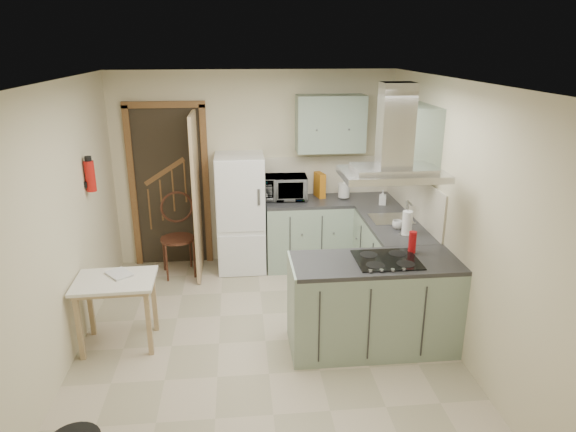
{
  "coord_description": "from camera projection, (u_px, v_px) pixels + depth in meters",
  "views": [
    {
      "loc": [
        -0.22,
        -4.42,
        2.81
      ],
      "look_at": [
        0.27,
        0.45,
        1.15
      ],
      "focal_mm": 32.0,
      "sensor_mm": 36.0,
      "label": 1
    }
  ],
  "objects": [
    {
      "name": "fire_extinguisher",
      "position": [
        90.0,
        176.0,
        5.29
      ],
      "size": [
        0.1,
        0.1,
        0.32
      ],
      "primitive_type": "cylinder",
      "color": "#B2140F",
      "rests_on": "left_wall"
    },
    {
      "name": "ceiling",
      "position": [
        261.0,
        82.0,
        4.29
      ],
      "size": [
        4.2,
        4.2,
        0.0
      ],
      "primitive_type": "plane",
      "rotation": [
        3.14,
        0.0,
        0.0
      ],
      "color": "silver",
      "rests_on": "back_wall"
    },
    {
      "name": "counter_back",
      "position": [
        307.0,
        233.0,
        6.7
      ],
      "size": [
        1.08,
        0.6,
        0.9
      ],
      "primitive_type": "cube",
      "color": "#9EB2A0",
      "rests_on": "floor"
    },
    {
      "name": "back_wall",
      "position": [
        255.0,
        169.0,
        6.67
      ],
      "size": [
        3.6,
        0.0,
        3.6
      ],
      "primitive_type": "plane",
      "rotation": [
        1.57,
        0.0,
        0.0
      ],
      "color": "beige",
      "rests_on": "floor"
    },
    {
      "name": "counter_right",
      "position": [
        384.0,
        250.0,
        6.15
      ],
      "size": [
        0.6,
        1.95,
        0.9
      ],
      "primitive_type": "cube",
      "color": "#9EB2A0",
      "rests_on": "floor"
    },
    {
      "name": "hob",
      "position": [
        387.0,
        260.0,
        4.74
      ],
      "size": [
        0.58,
        0.5,
        0.01
      ],
      "primitive_type": "cube",
      "color": "black",
      "rests_on": "peninsula"
    },
    {
      "name": "cup",
      "position": [
        398.0,
        225.0,
        5.53
      ],
      "size": [
        0.13,
        0.13,
        0.09
      ],
      "primitive_type": "imported",
      "rotation": [
        0.0,
        0.0,
        -0.19
      ],
      "color": "silver",
      "rests_on": "counter_right"
    },
    {
      "name": "microwave",
      "position": [
        285.0,
        188.0,
        6.56
      ],
      "size": [
        0.56,
        0.39,
        0.3
      ],
      "primitive_type": "imported",
      "rotation": [
        0.0,
        0.0,
        -0.03
      ],
      "color": "black",
      "rests_on": "counter_back"
    },
    {
      "name": "book",
      "position": [
        110.0,
        272.0,
        4.84
      ],
      "size": [
        0.3,
        0.31,
        0.11
      ],
      "primitive_type": "imported",
      "rotation": [
        0.0,
        0.0,
        0.67
      ],
      "color": "#9E3444",
      "rests_on": "drop_leaf_table"
    },
    {
      "name": "drop_leaf_table",
      "position": [
        118.0,
        312.0,
        4.93
      ],
      "size": [
        0.76,
        0.58,
        0.7
      ],
      "primitive_type": "cube",
      "rotation": [
        0.0,
        0.0,
        0.03
      ],
      "color": "tan",
      "rests_on": "floor"
    },
    {
      "name": "soap_bottle",
      "position": [
        383.0,
        197.0,
        6.34
      ],
      "size": [
        0.1,
        0.11,
        0.18
      ],
      "primitive_type": "imported",
      "rotation": [
        0.0,
        0.0,
        -0.31
      ],
      "color": "silver",
      "rests_on": "counter_right"
    },
    {
      "name": "right_wall",
      "position": [
        453.0,
        216.0,
        4.86
      ],
      "size": [
        0.0,
        4.2,
        4.2
      ],
      "primitive_type": "plane",
      "rotation": [
        1.57,
        0.0,
        -1.57
      ],
      "color": "beige",
      "rests_on": "floor"
    },
    {
      "name": "extractor_hood",
      "position": [
        393.0,
        174.0,
        4.47
      ],
      "size": [
        0.9,
        0.55,
        0.1
      ],
      "primitive_type": "cube",
      "color": "silver",
      "rests_on": "ceiling"
    },
    {
      "name": "fridge",
      "position": [
        241.0,
        213.0,
        6.53
      ],
      "size": [
        0.6,
        0.6,
        1.5
      ],
      "primitive_type": "cube",
      "color": "white",
      "rests_on": "floor"
    },
    {
      "name": "sink",
      "position": [
        391.0,
        219.0,
        5.84
      ],
      "size": [
        0.45,
        0.4,
        0.01
      ],
      "primitive_type": "cube",
      "color": "silver",
      "rests_on": "counter_right"
    },
    {
      "name": "floor",
      "position": [
        266.0,
        341.0,
        5.09
      ],
      "size": [
        4.2,
        4.2,
        0.0
      ],
      "primitive_type": "plane",
      "color": "#BAAA91",
      "rests_on": "ground"
    },
    {
      "name": "wall_cabinet_back",
      "position": [
        330.0,
        124.0,
        6.4
      ],
      "size": [
        0.85,
        0.35,
        0.7
      ],
      "primitive_type": "cube",
      "color": "#9EB2A0",
      "rests_on": "back_wall"
    },
    {
      "name": "bentwood_chair",
      "position": [
        178.0,
        239.0,
        6.42
      ],
      "size": [
        0.51,
        0.51,
        0.95
      ],
      "primitive_type": "cube",
      "rotation": [
        0.0,
        0.0,
        0.23
      ],
      "color": "#461D17",
      "rests_on": "floor"
    },
    {
      "name": "red_bottle",
      "position": [
        412.0,
        242.0,
        4.89
      ],
      "size": [
        0.08,
        0.08,
        0.21
      ],
      "primitive_type": "cylinder",
      "rotation": [
        0.0,
        0.0,
        -0.1
      ],
      "color": "red",
      "rests_on": "peninsula"
    },
    {
      "name": "cereal_box",
      "position": [
        320.0,
        185.0,
        6.64
      ],
      "size": [
        0.13,
        0.23,
        0.32
      ],
      "primitive_type": "cube",
      "rotation": [
        0.0,
        0.0,
        0.24
      ],
      "color": "#BE6E16",
      "rests_on": "counter_back"
    },
    {
      "name": "splashback",
      "position": [
        328.0,
        175.0,
        6.78
      ],
      "size": [
        1.68,
        0.02,
        0.5
      ],
      "primitive_type": "cube",
      "color": "beige",
      "rests_on": "counter_back"
    },
    {
      "name": "wall_cabinet_right",
      "position": [
        411.0,
        138.0,
        5.45
      ],
      "size": [
        0.35,
        0.9,
        0.7
      ],
      "primitive_type": "cube",
      "color": "#9EB2A0",
      "rests_on": "right_wall"
    },
    {
      "name": "peninsula",
      "position": [
        374.0,
        304.0,
        4.87
      ],
      "size": [
        1.55,
        0.65,
        0.9
      ],
      "primitive_type": "cube",
      "color": "#9EB2A0",
      "rests_on": "floor"
    },
    {
      "name": "doorway",
      "position": [
        170.0,
        187.0,
        6.6
      ],
      "size": [
        1.1,
        0.12,
        2.1
      ],
      "primitive_type": "cube",
      "color": "brown",
      "rests_on": "floor"
    },
    {
      "name": "paper_towel",
      "position": [
        407.0,
        223.0,
        5.33
      ],
      "size": [
        0.13,
        0.13,
        0.27
      ],
      "primitive_type": "cylinder",
      "rotation": [
        0.0,
        0.0,
        -0.24
      ],
      "color": "white",
      "rests_on": "counter_right"
    },
    {
      "name": "kettle",
      "position": [
        344.0,
        190.0,
        6.59
      ],
      "size": [
        0.16,
        0.16,
        0.22
      ],
      "primitive_type": "cylinder",
      "rotation": [
        0.0,
        0.0,
        -0.07
      ],
      "color": "silver",
      "rests_on": "counter_back"
    },
    {
      "name": "left_wall",
      "position": [
        60.0,
        229.0,
        4.52
      ],
      "size": [
        0.0,
        4.2,
        4.2
      ],
      "primitive_type": "plane",
      "rotation": [
        1.57,
        0.0,
        1.57
      ],
      "color": "beige",
      "rests_on": "floor"
    }
  ]
}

